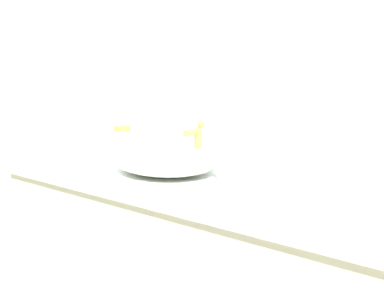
# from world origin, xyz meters

# --- Properties ---
(bathroom_wall_rear) EXTENTS (6.00, 0.06, 2.60)m
(bathroom_wall_rear) POSITION_xyz_m (0.00, 0.73, 1.30)
(bathroom_wall_rear) COLOR silver
(bathroom_wall_rear) RESTS_ON ground
(vanity_counter) EXTENTS (1.72, 0.56, 0.92)m
(vanity_counter) POSITION_xyz_m (-0.11, 0.41, 0.46)
(vanity_counter) COLOR beige
(vanity_counter) RESTS_ON ground
(wall_mirror_panel) EXTENTS (1.47, 0.01, 1.15)m
(wall_mirror_panel) POSITION_xyz_m (-0.11, 0.69, 1.49)
(wall_mirror_panel) COLOR #B2BCC6
(wall_mirror_panel) RESTS_ON vanity_counter
(sink_basin) EXTENTS (0.39, 0.34, 0.09)m
(sink_basin) POSITION_xyz_m (-0.33, 0.38, 0.96)
(sink_basin) COLOR white
(sink_basin) RESTS_ON vanity_counter
(faucet) EXTENTS (0.03, 0.11, 0.16)m
(faucet) POSITION_xyz_m (-0.33, 0.57, 1.01)
(faucet) COLOR gold
(faucet) RESTS_ON vanity_counter
(lotion_bottle) EXTENTS (0.07, 0.07, 0.14)m
(lotion_bottle) POSITION_xyz_m (-0.61, 0.45, 0.98)
(lotion_bottle) COLOR silver
(lotion_bottle) RESTS_ON vanity_counter
(tissue_box) EXTENTS (0.17, 0.17, 0.17)m
(tissue_box) POSITION_xyz_m (-0.01, 0.41, 0.99)
(tissue_box) COLOR silver
(tissue_box) RESTS_ON vanity_counter
(candle_jar) EXTENTS (0.06, 0.06, 0.04)m
(candle_jar) POSITION_xyz_m (0.25, 0.43, 0.94)
(candle_jar) COLOR silver
(candle_jar) RESTS_ON vanity_counter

